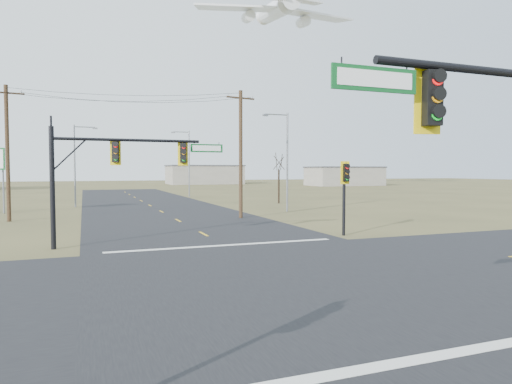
# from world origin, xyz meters

# --- Properties ---
(ground) EXTENTS (320.00, 320.00, 0.00)m
(ground) POSITION_xyz_m (0.00, 0.00, 0.00)
(ground) COLOR brown
(ground) RESTS_ON ground
(road_ew) EXTENTS (160.00, 14.00, 0.02)m
(road_ew) POSITION_xyz_m (0.00, 0.00, 0.01)
(road_ew) COLOR black
(road_ew) RESTS_ON ground
(road_ns) EXTENTS (14.00, 160.00, 0.02)m
(road_ns) POSITION_xyz_m (0.00, 0.00, 0.01)
(road_ns) COLOR black
(road_ns) RESTS_ON ground
(stop_bar_near) EXTENTS (12.00, 0.40, 0.01)m
(stop_bar_near) POSITION_xyz_m (0.00, -7.50, 0.03)
(stop_bar_near) COLOR silver
(stop_bar_near) RESTS_ON road_ns
(stop_bar_far) EXTENTS (12.00, 0.40, 0.01)m
(stop_bar_far) POSITION_xyz_m (0.00, 7.50, 0.03)
(stop_bar_far) COLOR silver
(stop_bar_far) RESTS_ON road_ns
(mast_arm_far) EXTENTS (8.82, 0.57, 6.05)m
(mast_arm_far) POSITION_xyz_m (-4.93, 9.55, 4.40)
(mast_arm_far) COLOR black
(mast_arm_far) RESTS_ON ground
(pedestal_signal_ne) EXTENTS (0.61, 0.53, 4.45)m
(pedestal_signal_ne) POSITION_xyz_m (7.73, 8.46, 3.25)
(pedestal_signal_ne) COLOR black
(pedestal_signal_ne) RESTS_ON ground
(utility_pole_near) EXTENTS (2.50, 0.59, 10.30)m
(utility_pole_near) POSITION_xyz_m (5.14, 20.08, 5.32)
(utility_pole_near) COLOR #46341E
(utility_pole_near) RESTS_ON ground
(utility_pole_far) EXTENTS (2.50, 0.53, 10.30)m
(utility_pole_far) POSITION_xyz_m (-12.12, 23.99, 5.32)
(utility_pole_far) COLOR #46341E
(utility_pole_far) RESTS_ON ground
(streetlight_a) EXTENTS (2.58, 0.34, 9.24)m
(streetlight_a) POSITION_xyz_m (10.92, 24.10, 5.18)
(streetlight_a) COLOR slate
(streetlight_a) RESTS_ON ground
(streetlight_b) EXTENTS (2.69, 0.37, 9.59)m
(streetlight_b) POSITION_xyz_m (7.42, 50.62, 5.39)
(streetlight_b) COLOR slate
(streetlight_b) RESTS_ON ground
(streetlight_c) EXTENTS (2.41, 0.30, 8.64)m
(streetlight_c) POSITION_xyz_m (-7.43, 36.64, 4.85)
(streetlight_c) COLOR slate
(streetlight_c) RESTS_ON ground
(bare_tree_c) EXTENTS (3.33, 3.33, 6.30)m
(bare_tree_c) POSITION_xyz_m (14.67, 34.17, 4.94)
(bare_tree_c) COLOR black
(bare_tree_c) RESTS_ON ground
(warehouse_mid) EXTENTS (20.00, 12.00, 5.00)m
(warehouse_mid) POSITION_xyz_m (25.00, 110.00, 2.50)
(warehouse_mid) COLOR #9D978B
(warehouse_mid) RESTS_ON ground
(warehouse_right) EXTENTS (18.00, 10.00, 4.50)m
(warehouse_right) POSITION_xyz_m (55.00, 85.00, 2.25)
(warehouse_right) COLOR #9D978B
(warehouse_right) RESTS_ON ground
(jet_airliner) EXTENTS (24.02, 25.03, 14.34)m
(jet_airliner) POSITION_xyz_m (31.81, 75.03, 37.69)
(jet_airliner) COLOR white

